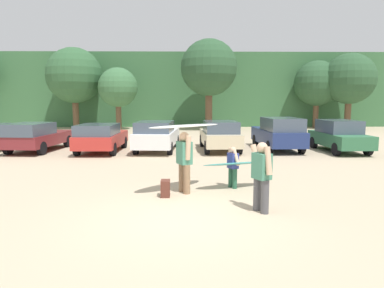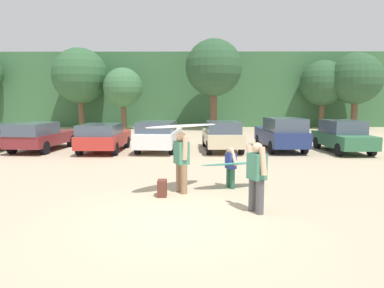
# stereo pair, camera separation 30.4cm
# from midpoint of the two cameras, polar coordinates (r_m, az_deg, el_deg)

# --- Properties ---
(ground_plane) EXTENTS (120.00, 120.00, 0.00)m
(ground_plane) POSITION_cam_midpoint_polar(r_m,az_deg,el_deg) (7.84, -1.72, -12.11)
(ground_plane) COLOR tan
(hillside_ridge) EXTENTS (108.00, 12.00, 7.08)m
(hillside_ridge) POSITION_cam_midpoint_polar(r_m,az_deg,el_deg) (39.44, -0.04, 8.62)
(hillside_ridge) COLOR #38663D
(hillside_ridge) RESTS_ON ground_plane
(tree_center_left) EXTENTS (4.89, 4.89, 7.17)m
(tree_center_left) POSITION_cam_midpoint_polar(r_m,az_deg,el_deg) (33.10, -17.58, 10.57)
(tree_center_left) COLOR brown
(tree_center_left) RESTS_ON ground_plane
(tree_left) EXTENTS (3.37, 3.37, 5.35)m
(tree_left) POSITION_cam_midpoint_polar(r_m,az_deg,el_deg) (30.98, -10.94, 9.02)
(tree_left) COLOR brown
(tree_left) RESTS_ON ground_plane
(tree_far_left) EXTENTS (4.80, 4.80, 7.70)m
(tree_far_left) POSITION_cam_midpoint_polar(r_m,az_deg,el_deg) (30.27, 3.87, 12.28)
(tree_far_left) COLOR brown
(tree_far_left) RESTS_ON ground_plane
(tree_right) EXTENTS (4.11, 4.11, 6.13)m
(tree_right) POSITION_cam_midpoint_polar(r_m,az_deg,el_deg) (34.07, 20.87, 9.23)
(tree_right) COLOR brown
(tree_right) RESTS_ON ground_plane
(tree_center_right) EXTENTS (4.41, 4.41, 6.62)m
(tree_center_right) POSITION_cam_midpoint_polar(r_m,az_deg,el_deg) (33.73, 25.48, 9.60)
(tree_center_right) COLOR brown
(tree_center_right) RESTS_ON ground_plane
(parked_car_maroon) EXTENTS (2.24, 4.46, 1.47)m
(parked_car_maroon) POSITION_cam_midpoint_polar(r_m,az_deg,el_deg) (19.27, -23.18, 1.25)
(parked_car_maroon) COLOR maroon
(parked_car_maroon) RESTS_ON ground_plane
(parked_car_red) EXTENTS (1.96, 4.07, 1.43)m
(parked_car_red) POSITION_cam_midpoint_polar(r_m,az_deg,el_deg) (17.89, -13.81, 1.15)
(parked_car_red) COLOR #B72D28
(parked_car_red) RESTS_ON ground_plane
(parked_car_white) EXTENTS (2.16, 4.78, 1.54)m
(parked_car_white) POSITION_cam_midpoint_polar(r_m,az_deg,el_deg) (17.94, -4.89, 1.47)
(parked_car_white) COLOR white
(parked_car_white) RESTS_ON ground_plane
(parked_car_champagne) EXTENTS (1.91, 4.35, 1.53)m
(parked_car_champagne) POSITION_cam_midpoint_polar(r_m,az_deg,el_deg) (17.91, 5.41, 1.46)
(parked_car_champagne) COLOR beige
(parked_car_champagne) RESTS_ON ground_plane
(parked_car_navy) EXTENTS (1.93, 4.45, 1.70)m
(parked_car_navy) POSITION_cam_midpoint_polar(r_m,az_deg,el_deg) (18.50, 14.84, 1.68)
(parked_car_navy) COLOR navy
(parked_car_navy) RESTS_ON ground_plane
(parked_car_forest_green) EXTENTS (1.89, 4.01, 1.58)m
(parked_car_forest_green) POSITION_cam_midpoint_polar(r_m,az_deg,el_deg) (18.99, 23.82, 1.23)
(parked_car_forest_green) COLOR #2D6642
(parked_car_forest_green) RESTS_ON ground_plane
(person_adult) EXTENTS (0.47, 0.70, 1.71)m
(person_adult) POSITION_cam_midpoint_polar(r_m,az_deg,el_deg) (9.72, -0.84, -2.41)
(person_adult) COLOR #8C6B4C
(person_adult) RESTS_ON ground_plane
(person_child) EXTENTS (0.36, 0.54, 1.23)m
(person_child) POSITION_cam_midpoint_polar(r_m,az_deg,el_deg) (10.35, 7.18, -3.41)
(person_child) COLOR #26593F
(person_child) RESTS_ON ground_plane
(person_companion) EXTENTS (0.46, 0.72, 1.64)m
(person_companion) POSITION_cam_midpoint_polar(r_m,az_deg,el_deg) (8.18, 11.58, -4.71)
(person_companion) COLOR #4C4C51
(person_companion) RESTS_ON ground_plane
(surfboard_white) EXTENTS (2.26, 1.98, 0.09)m
(surfboard_white) POSITION_cam_midpoint_polar(r_m,az_deg,el_deg) (9.62, -0.66, 2.97)
(surfboard_white) COLOR white
(surfboard_teal) EXTENTS (2.15, 1.14, 0.20)m
(surfboard_teal) POSITION_cam_midpoint_polar(r_m,az_deg,el_deg) (10.24, 7.78, -3.23)
(surfboard_teal) COLOR teal
(backpack_dropped) EXTENTS (0.24, 0.34, 0.45)m
(backpack_dropped) POSITION_cam_midpoint_polar(r_m,az_deg,el_deg) (9.51, -3.98, -7.22)
(backpack_dropped) COLOR #592D23
(backpack_dropped) RESTS_ON ground_plane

